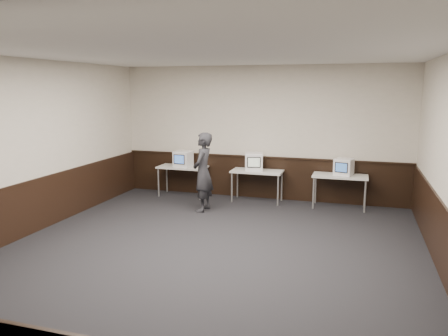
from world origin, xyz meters
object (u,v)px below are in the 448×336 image
Objects in this scene: person at (203,172)px; emac_right at (344,167)px; desk_left at (183,169)px; desk_center at (257,173)px; desk_right at (340,178)px; emac_center at (254,162)px; emac_left at (183,159)px.

emac_right is at bearing 110.98° from person.
desk_center is (1.90, 0.00, 0.00)m from desk_left.
person is (-2.85, -1.13, 0.19)m from desk_right.
person is (-0.95, -1.13, 0.19)m from desk_center.
emac_center is at bearing -166.56° from emac_right.
desk_left is 2.67× the size of emac_left.
emac_center is (1.82, 0.01, 0.28)m from desk_left.
desk_right is at bearing 0.00° from desk_left.
desk_right is 2.00m from emac_center.
emac_center is 0.30× the size of person.
emac_right is 0.27× the size of person.
desk_center is 2.54× the size of emac_right.
desk_right is 2.54× the size of emac_right.
person is at bearing -130.00° from desk_center.
emac_left reaches higher than desk_center.
desk_right is 0.27m from emac_right.
desk_center is 0.29m from emac_center.
desk_left is 0.27m from emac_left.
desk_right is at bearing -13.21° from emac_center.
emac_center reaches higher than desk_left.
desk_left and desk_right have the same top height.
desk_left is 3.88m from emac_right.
emac_right is (3.83, 0.05, -0.01)m from emac_left.
desk_right is at bearing 0.00° from desk_center.
emac_left reaches higher than emac_right.
emac_left is at bearing -51.57° from desk_left.
emac_left is at bearing -165.72° from emac_right.
desk_left is at bearing 167.21° from emac_center.
emac_left is (-3.76, -0.05, 0.27)m from desk_right.
emac_center reaches higher than emac_right.
desk_right is (1.90, 0.00, 0.00)m from desk_center.
desk_left is 0.69× the size of person.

